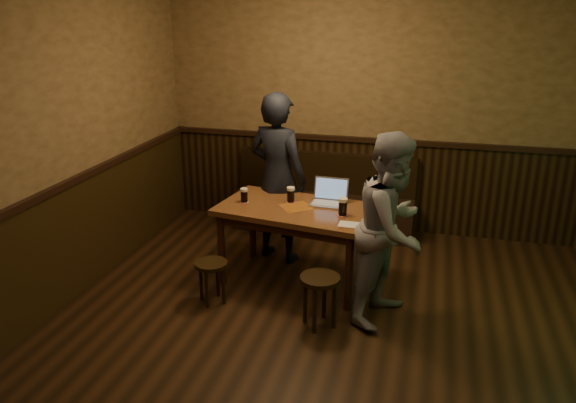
# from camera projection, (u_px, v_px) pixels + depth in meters

# --- Properties ---
(room) EXTENTS (5.04, 6.04, 2.84)m
(room) POSITION_uv_depth(u_px,v_px,m) (323.00, 212.00, 4.25)
(room) COLOR black
(room) RESTS_ON ground
(bench) EXTENTS (2.20, 0.50, 0.95)m
(bench) POSITION_uv_depth(u_px,v_px,m) (324.00, 206.00, 6.97)
(bench) COLOR black
(bench) RESTS_ON ground
(pub_table) EXTENTS (1.61, 1.07, 0.81)m
(pub_table) POSITION_uv_depth(u_px,v_px,m) (296.00, 217.00, 5.54)
(pub_table) COLOR #502617
(pub_table) RESTS_ON ground
(stool_left) EXTENTS (0.33, 0.33, 0.41)m
(stool_left) POSITION_uv_depth(u_px,v_px,m) (211.00, 270.00, 5.25)
(stool_left) COLOR black
(stool_left) RESTS_ON ground
(stool_right) EXTENTS (0.39, 0.39, 0.47)m
(stool_right) POSITION_uv_depth(u_px,v_px,m) (320.00, 287.00, 4.85)
(stool_right) COLOR black
(stool_right) RESTS_ON ground
(pint_left) EXTENTS (0.10, 0.10, 0.15)m
(pint_left) POSITION_uv_depth(u_px,v_px,m) (244.00, 195.00, 5.61)
(pint_left) COLOR maroon
(pint_left) RESTS_ON pub_table
(pint_mid) EXTENTS (0.10, 0.10, 0.16)m
(pint_mid) POSITION_uv_depth(u_px,v_px,m) (291.00, 195.00, 5.61)
(pint_mid) COLOR maroon
(pint_mid) RESTS_ON pub_table
(pint_right) EXTENTS (0.11, 0.11, 0.17)m
(pint_right) POSITION_uv_depth(u_px,v_px,m) (343.00, 207.00, 5.26)
(pint_right) COLOR maroon
(pint_right) RESTS_ON pub_table
(laptop) EXTENTS (0.36, 0.29, 0.25)m
(laptop) POSITION_uv_depth(u_px,v_px,m) (330.00, 197.00, 5.59)
(laptop) COLOR silver
(laptop) RESTS_ON pub_table
(menu) EXTENTS (0.22, 0.15, 0.00)m
(menu) POSITION_uv_depth(u_px,v_px,m) (351.00, 225.00, 5.06)
(menu) COLOR silver
(menu) RESTS_ON pub_table
(person_suit) EXTENTS (0.78, 0.62, 1.85)m
(person_suit) POSITION_uv_depth(u_px,v_px,m) (278.00, 178.00, 6.00)
(person_suit) COLOR black
(person_suit) RESTS_ON ground
(person_grey) EXTENTS (0.89, 1.00, 1.70)m
(person_grey) POSITION_uv_depth(u_px,v_px,m) (392.00, 229.00, 4.85)
(person_grey) COLOR gray
(person_grey) RESTS_ON ground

